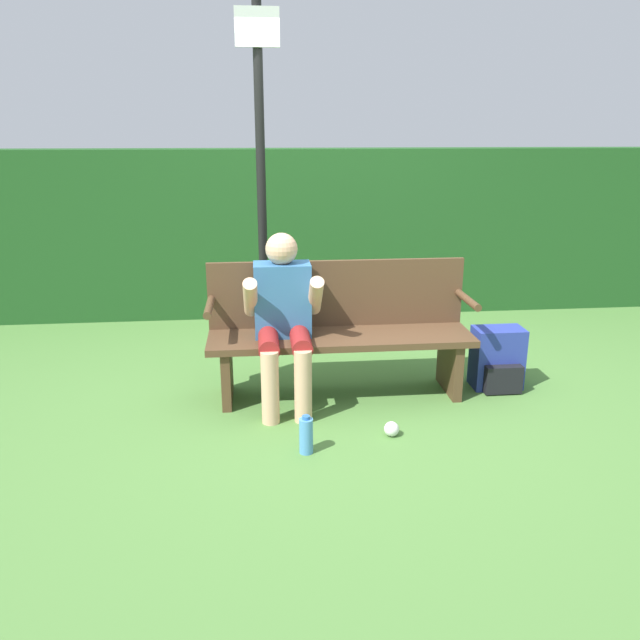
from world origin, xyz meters
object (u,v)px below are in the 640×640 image
Objects in this scene: backpack at (498,360)px; water_bottle at (306,435)px; signpost at (261,170)px; parked_car at (447,183)px; park_bench at (339,329)px; person_seated at (283,313)px.

water_bottle is (-1.42, -0.80, -0.10)m from backpack.
signpost is at bearing 96.79° from water_bottle.
parked_car reaches higher than water_bottle.
park_bench is at bearing 168.25° from parked_car.
signpost is at bearing 163.87° from parked_car.
backpack is at bearing 3.33° from person_seated.
person_seated is at bearing 96.95° from water_bottle.
person_seated is at bearing 166.57° from parked_car.
parked_car is at bearing 67.63° from person_seated.
backpack is (1.50, 0.09, -0.42)m from person_seated.
parked_car reaches higher than park_bench.
park_bench is 4.10× the size of backpack.
signpost reaches higher than park_bench.
park_bench reaches higher than backpack.
backpack is at bearing 29.57° from water_bottle.
signpost reaches higher than person_seated.
parked_car is at bearing 64.93° from signpost.
signpost reaches higher than water_bottle.
parked_car is (2.57, 9.80, 0.41)m from backpack.
backpack is (1.12, -0.04, -0.25)m from park_bench.
person_seated reaches higher than backpack.
water_bottle is at bearing 168.35° from parked_car.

